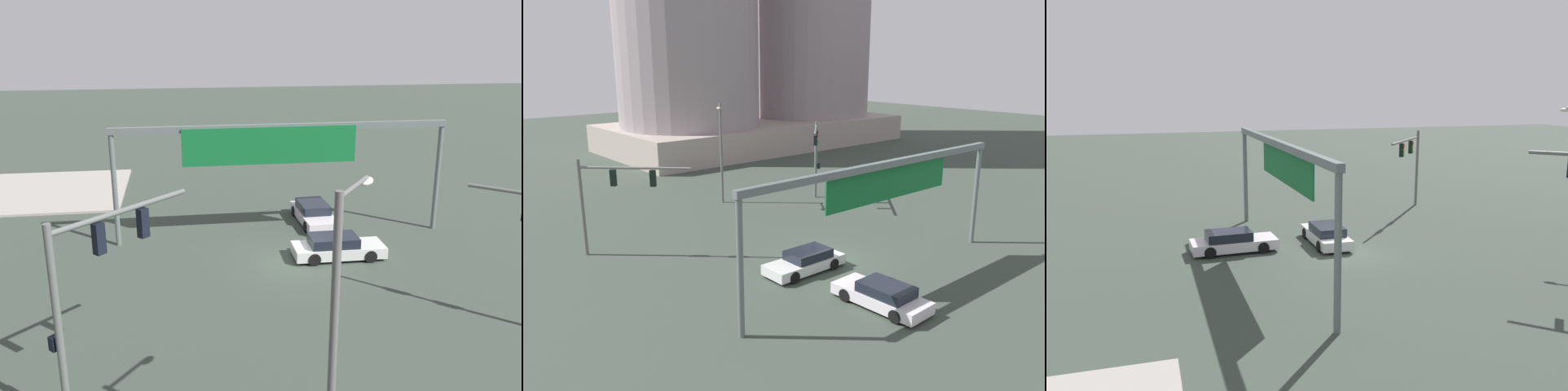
{
  "view_description": "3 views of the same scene",
  "coord_description": "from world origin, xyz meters",
  "views": [
    {
      "loc": [
        5.65,
        25.33,
        11.34
      ],
      "look_at": [
        1.54,
        -1.88,
        3.09
      ],
      "focal_mm": 38.31,
      "sensor_mm": 36.0,
      "label": 1
    },
    {
      "loc": [
        -20.74,
        -20.35,
        11.56
      ],
      "look_at": [
        -1.99,
        1.67,
        3.89
      ],
      "focal_mm": 36.21,
      "sensor_mm": 36.0,
      "label": 2
    },
    {
      "loc": [
        26.75,
        -10.49,
        9.04
      ],
      "look_at": [
        0.43,
        -2.41,
        3.55
      ],
      "focal_mm": 37.05,
      "sensor_mm": 36.0,
      "label": 3
    }
  ],
  "objects": [
    {
      "name": "ground_plane",
      "position": [
        0.0,
        0.0,
        0.0
      ],
      "size": [
        177.5,
        177.5,
        0.0
      ],
      "primitive_type": "plane",
      "color": "#3A453B"
    },
    {
      "name": "sedan_car_waiting_far",
      "position": [
        -2.34,
        -5.96,
        0.58
      ],
      "size": [
        2.08,
        4.83,
        1.21
      ],
      "rotation": [
        0.0,
        0.0,
        1.6
      ],
      "color": "silver",
      "rests_on": "ground"
    },
    {
      "name": "sedan_car_approaching",
      "position": [
        -2.21,
        -0.43,
        0.58
      ],
      "size": [
        4.71,
        1.92,
        1.21
      ],
      "rotation": [
        0.0,
        0.0,
        3.13
      ],
      "color": "silver",
      "rests_on": "ground"
    },
    {
      "name": "traffic_signal_opposite_side",
      "position": [
        8.38,
        9.87,
        4.37
      ],
      "size": [
        4.1,
        3.86,
        6.39
      ],
      "rotation": [
        0.0,
        0.0,
        -2.35
      ],
      "color": "#5D6360",
      "rests_on": "ground"
    },
    {
      "name": "overhead_sign_gantry",
      "position": [
        0.24,
        -3.82,
        5.33
      ],
      "size": [
        18.58,
        0.43,
        6.46
      ],
      "color": "slate",
      "rests_on": "ground"
    },
    {
      "name": "streetlamp_curved_arm",
      "position": [
        2.18,
        14.26,
        4.67
      ],
      "size": [
        1.52,
        1.97,
        8.07
      ],
      "rotation": [
        0.0,
        0.0,
        -2.2
      ],
      "color": "#616060",
      "rests_on": "ground"
    },
    {
      "name": "sidewalk_corner",
      "position": [
        17.18,
        -15.23,
        0.07
      ],
      "size": [
        15.15,
        10.93,
        0.15
      ],
      "primitive_type": "cube",
      "color": "#A39C94",
      "rests_on": "ground"
    }
  ]
}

